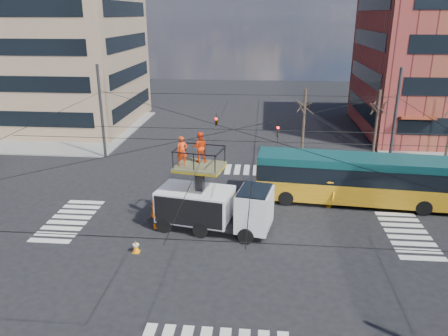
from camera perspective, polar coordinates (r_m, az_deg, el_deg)
ground at (r=25.97m, az=1.17°, el=-7.68°), size 120.00×120.00×0.00m
sidewalk_nw at (r=50.89m, az=-21.34°, el=4.76°), size 18.00×18.00×0.12m
crosswalks at (r=25.97m, az=1.17°, el=-7.66°), size 22.40×22.40×0.02m
overhead_network at (r=24.70m, az=1.14°, el=1.64°), size 24.24×24.24×8.00m
tree_a at (r=37.41m, az=10.49°, el=8.04°), size 2.00×2.00×6.00m
tree_b at (r=38.42m, az=19.51°, el=7.55°), size 2.00×2.00×6.00m
utility_truck at (r=24.95m, az=-1.38°, el=-3.96°), size 7.30×3.66×5.63m
city_bus at (r=29.73m, az=17.11°, el=-1.33°), size 13.29×3.71×3.20m
traffic_cone at (r=23.71m, az=-11.43°, el=-10.00°), size 0.36×0.36×0.69m
worker_ground at (r=25.75m, az=-9.05°, el=-5.90°), size 0.73×1.16×1.84m
flagger at (r=28.86m, az=13.55°, el=-3.11°), size 1.18×1.52×2.06m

